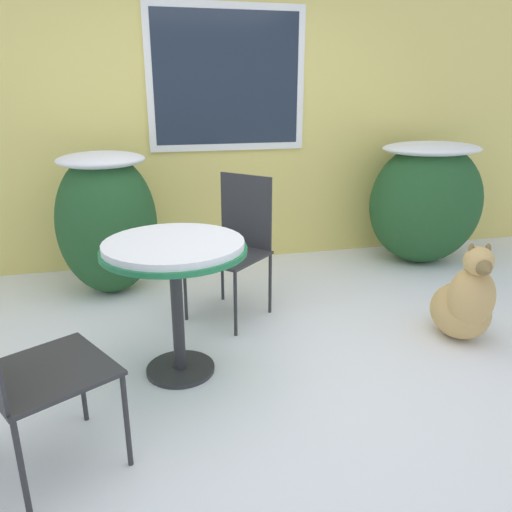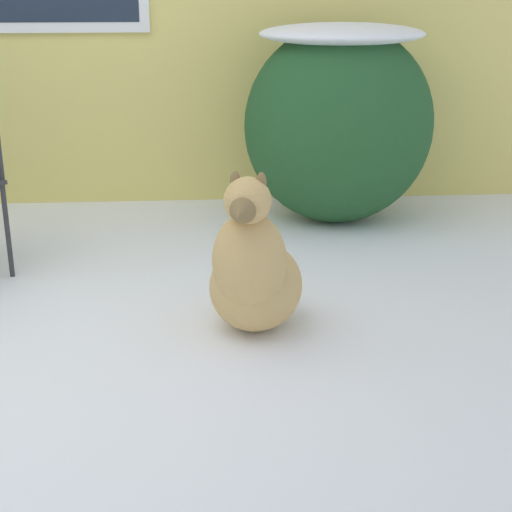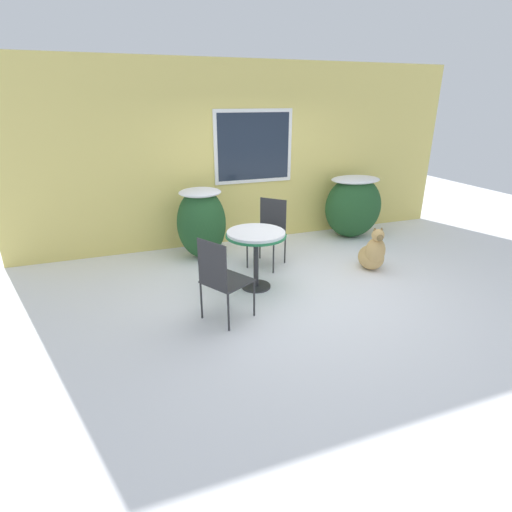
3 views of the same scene
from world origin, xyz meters
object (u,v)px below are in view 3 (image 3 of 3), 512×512
Objects in this scene: patio_chair_near_table at (269,230)px; dog at (373,254)px; patio_chair_far_side at (221,277)px; patio_table at (256,240)px.

patio_chair_near_table is 1.61m from dog.
patio_chair_far_side is at bearing -150.27° from dog.
patio_table is 0.98m from patio_chair_far_side.
patio_chair_near_table is 1.00× the size of patio_chair_far_side.
patio_chair_near_table reaches higher than dog.
patio_table is 0.80× the size of patio_chair_near_table.
patio_table is 1.92m from dog.
patio_chair_near_table is at bearing -68.79° from patio_chair_far_side.
dog is (1.38, -0.77, -0.30)m from patio_chair_near_table.
patio_table is 0.90m from patio_chair_near_table.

